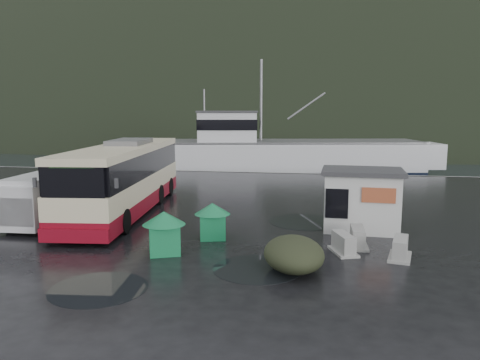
% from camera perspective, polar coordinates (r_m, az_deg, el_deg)
% --- Properties ---
extents(ground, '(160.00, 160.00, 0.00)m').
position_cam_1_polar(ground, '(20.06, -6.82, -6.59)').
color(ground, black).
rests_on(ground, ground).
extents(harbor_water, '(300.00, 180.00, 0.02)m').
position_cam_1_polar(harbor_water, '(128.80, 7.01, 6.20)').
color(harbor_water, black).
rests_on(harbor_water, ground).
extents(quay_edge, '(160.00, 0.60, 1.50)m').
position_cam_1_polar(quay_edge, '(39.31, 1.32, 0.94)').
color(quay_edge, '#999993').
rests_on(quay_edge, ground).
extents(headland, '(780.00, 540.00, 570.00)m').
position_cam_1_polar(headland, '(268.67, 10.46, 7.34)').
color(headland, black).
rests_on(headland, ground).
extents(coach_bus, '(4.55, 13.30, 3.69)m').
position_cam_1_polar(coach_bus, '(24.97, -13.73, -3.75)').
color(coach_bus, beige).
rests_on(coach_bus, ground).
extents(white_van, '(2.19, 5.67, 2.33)m').
position_cam_1_polar(white_van, '(23.86, -22.23, -4.73)').
color(white_van, silver).
rests_on(white_van, ground).
extents(waste_bin_left, '(1.46, 1.46, 1.57)m').
position_cam_1_polar(waste_bin_left, '(17.62, -9.16, -8.80)').
color(waste_bin_left, '#157A46').
rests_on(waste_bin_left, ground).
extents(waste_bin_right, '(1.28, 1.28, 1.47)m').
position_cam_1_polar(waste_bin_right, '(19.38, -3.36, -7.09)').
color(waste_bin_right, '#157A46').
rests_on(waste_bin_right, ground).
extents(dome_tent, '(2.43, 3.07, 1.09)m').
position_cam_1_polar(dome_tent, '(15.79, 6.55, -10.82)').
color(dome_tent, '#2A301D').
rests_on(dome_tent, ground).
extents(ticket_kiosk, '(3.56, 2.78, 2.68)m').
position_cam_1_polar(ticket_kiosk, '(21.37, 14.46, -5.86)').
color(ticket_kiosk, silver).
rests_on(ticket_kiosk, ground).
extents(jersey_barrier_a, '(0.77, 1.51, 0.75)m').
position_cam_1_polar(jersey_barrier_a, '(18.76, 14.09, -7.87)').
color(jersey_barrier_a, '#999993').
rests_on(jersey_barrier_a, ground).
extents(jersey_barrier_b, '(1.05, 1.60, 0.74)m').
position_cam_1_polar(jersey_barrier_b, '(17.77, 18.89, -9.01)').
color(jersey_barrier_b, '#999993').
rests_on(jersey_barrier_b, ground).
extents(jersey_barrier_c, '(1.14, 1.60, 0.72)m').
position_cam_1_polar(jersey_barrier_c, '(17.85, 12.46, -8.66)').
color(jersey_barrier_c, '#999993').
rests_on(jersey_barrier_c, ground).
extents(fishing_trawler, '(29.70, 11.56, 11.61)m').
position_cam_1_polar(fishing_trawler, '(47.13, 6.62, 2.16)').
color(fishing_trawler, silver).
rests_on(fishing_trawler, ground).
extents(puddles, '(8.85, 12.43, 0.01)m').
position_cam_1_polar(puddles, '(17.67, 0.34, -8.61)').
color(puddles, black).
rests_on(puddles, ground).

